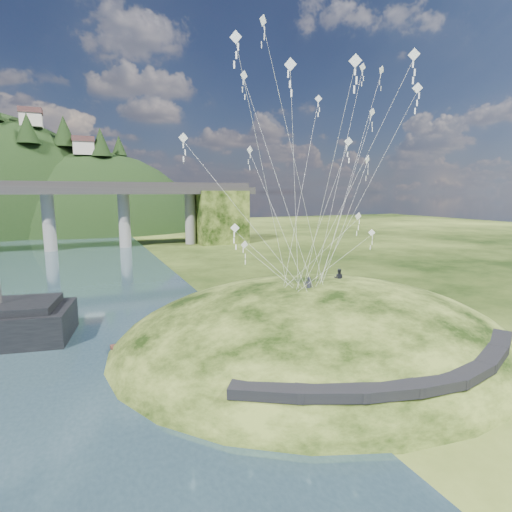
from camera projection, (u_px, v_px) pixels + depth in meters
name	position (u px, v px, depth m)	size (l,w,h in m)	color
ground	(239.00, 363.00, 29.83)	(320.00, 320.00, 0.00)	black
grass_hill	(316.00, 355.00, 35.05)	(36.00, 32.00, 13.00)	black
footpath	(416.00, 372.00, 23.65)	(22.29, 5.84, 0.83)	black
wooden_dock	(186.00, 337.00, 34.25)	(12.31, 3.28, 0.87)	#381D17
kite_flyers	(330.00, 271.00, 35.13)	(5.48, 3.06, 1.83)	#22242E
kite_swarm	(315.00, 126.00, 33.47)	(18.89, 14.34, 19.36)	white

